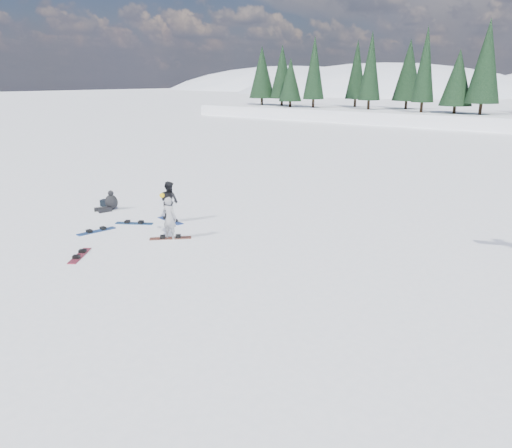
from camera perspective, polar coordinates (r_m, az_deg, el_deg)
The scene contains 10 objects.
ground at distance 17.08m, azimuth -10.84°, elevation -3.13°, with size 420.00×420.00×0.00m, color white.
snowboarder_woman at distance 18.18m, azimuth -9.87°, elevation 0.72°, with size 0.63×0.48×1.69m.
snowboarder_man at distance 20.46m, azimuth -9.88°, elevation 2.57°, with size 0.80×0.62×1.65m, color black.
seated_rider at distance 22.96m, azimuth -16.31°, elevation 2.39°, with size 0.76×1.11×0.86m.
gear_bag at distance 23.71m, azimuth -16.77°, elevation 2.32°, with size 0.45×0.30×0.30m, color black.
snowboard_woman at distance 18.40m, azimuth -9.74°, elevation -1.60°, with size 1.50×0.28×0.03m, color maroon.
snowboard_man at distance 20.66m, azimuth -9.77°, elevation 0.39°, with size 1.50×0.28×0.03m, color #1C3D9C.
snowboard_loose_c at distance 20.56m, azimuth -13.74°, elevation 0.07°, with size 1.50×0.28×0.03m, color navy.
snowboard_loose_a at distance 19.90m, azimuth -17.78°, elevation -0.79°, with size 1.50×0.28×0.03m, color #1B4795.
snowboard_loose_b at distance 17.36m, azimuth -19.51°, elevation -3.44°, with size 1.50×0.28×0.03m, color maroon.
Camera 1 is at (12.32, -10.42, 5.61)m, focal length 35.00 mm.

